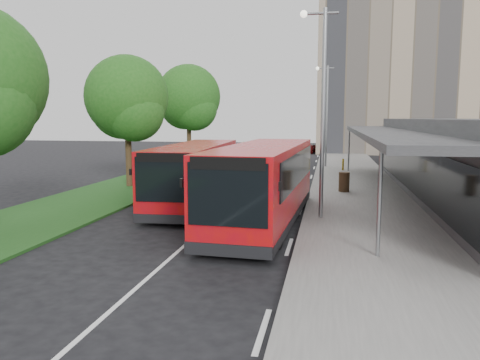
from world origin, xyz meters
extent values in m
plane|color=black|center=(0.00, 0.00, 0.00)|extent=(120.00, 120.00, 0.00)
cube|color=slate|center=(6.00, 20.00, 0.07)|extent=(5.00, 80.00, 0.15)
cube|color=#194616|center=(-7.00, 20.00, 0.05)|extent=(5.00, 80.00, 0.10)
cube|color=silver|center=(0.00, 15.00, 0.01)|extent=(0.12, 70.00, 0.01)
cube|color=silver|center=(3.30, -8.00, 0.01)|extent=(0.12, 2.00, 0.01)
cube|color=silver|center=(3.30, -2.00, 0.01)|extent=(0.12, 2.00, 0.01)
cube|color=silver|center=(3.30, 4.00, 0.01)|extent=(0.12, 2.00, 0.01)
cube|color=silver|center=(3.30, 10.00, 0.01)|extent=(0.12, 2.00, 0.01)
cube|color=silver|center=(3.30, 16.00, 0.01)|extent=(0.12, 2.00, 0.01)
cube|color=silver|center=(3.30, 22.00, 0.01)|extent=(0.12, 2.00, 0.01)
cube|color=silver|center=(3.30, 28.00, 0.01)|extent=(0.12, 2.00, 0.01)
cube|color=silver|center=(3.30, 34.00, 0.01)|extent=(0.12, 2.00, 0.01)
cube|color=silver|center=(3.30, 40.00, 0.01)|extent=(0.12, 2.00, 0.01)
cube|color=silver|center=(3.30, 46.00, 0.01)|extent=(0.12, 2.00, 0.01)
cube|color=tan|center=(14.00, 42.00, 9.00)|extent=(22.00, 12.00, 18.00)
cube|color=#2C2C2F|center=(11.00, 8.00, 2.00)|extent=(5.00, 26.00, 4.00)
cube|color=black|center=(8.48, 8.00, 1.60)|extent=(0.06, 24.00, 2.20)
cube|color=#2C2C2F|center=(7.20, 8.00, 3.30)|extent=(2.80, 26.00, 0.25)
cylinder|color=gray|center=(5.90, -3.00, 1.65)|extent=(0.12, 0.12, 3.30)
cylinder|color=gray|center=(5.90, 19.00, 1.65)|extent=(0.12, 0.12, 3.30)
cylinder|color=#342315|center=(-7.00, 9.00, 1.86)|extent=(0.36, 0.36, 3.73)
sphere|color=#1D5416|center=(-7.00, 9.00, 5.25)|extent=(4.74, 4.74, 4.74)
sphere|color=#1D5416|center=(-6.40, 8.60, 4.41)|extent=(3.39, 3.39, 3.39)
sphere|color=#1D5416|center=(-7.50, 9.50, 4.66)|extent=(3.73, 3.73, 3.73)
cylinder|color=#342315|center=(-7.00, 21.00, 2.06)|extent=(0.36, 0.36, 4.11)
sphere|color=#1D5416|center=(-7.00, 21.00, 5.79)|extent=(5.23, 5.23, 5.23)
sphere|color=#1D5416|center=(-6.40, 20.60, 4.86)|extent=(3.74, 3.74, 3.74)
sphere|color=#1D5416|center=(-7.50, 21.50, 5.14)|extent=(4.11, 4.11, 4.11)
cylinder|color=gray|center=(4.20, 2.00, 4.15)|extent=(0.16, 0.16, 8.00)
cylinder|color=gray|center=(4.00, 2.00, 7.95)|extent=(1.40, 0.10, 0.10)
sphere|color=silver|center=(3.40, 2.00, 7.95)|extent=(0.28, 0.28, 0.28)
cylinder|color=gray|center=(4.20, 22.00, 4.15)|extent=(0.16, 0.16, 8.00)
cylinder|color=gray|center=(4.00, 22.00, 7.95)|extent=(1.40, 0.10, 0.10)
sphere|color=silver|center=(3.40, 22.00, 7.95)|extent=(0.28, 0.28, 0.28)
cube|color=#B21009|center=(2.04, 1.18, 1.69)|extent=(3.07, 10.73, 2.68)
cube|color=black|center=(2.04, 1.18, 0.38)|extent=(3.09, 10.75, 0.30)
cube|color=black|center=(1.77, -4.14, 1.97)|extent=(2.27, 0.17, 1.77)
cube|color=black|center=(2.31, 6.50, 2.12)|extent=(2.22, 0.16, 1.31)
cube|color=black|center=(0.77, 1.55, 2.17)|extent=(0.52, 9.09, 1.21)
cube|color=black|center=(3.34, 1.42, 2.17)|extent=(0.52, 9.09, 1.21)
cube|color=black|center=(1.77, -4.15, 0.40)|extent=(2.53, 0.21, 0.35)
cube|color=black|center=(1.77, -4.15, 2.83)|extent=(2.12, 0.15, 0.35)
cube|color=black|center=(0.37, -3.84, 2.22)|extent=(0.08, 0.08, 0.25)
cube|color=black|center=(3.19, -3.99, 2.22)|extent=(0.08, 0.08, 0.25)
cylinder|color=black|center=(0.80, -2.20, 0.45)|extent=(0.35, 0.92, 0.91)
cylinder|color=black|center=(2.92, -2.30, 0.45)|extent=(0.35, 0.92, 0.91)
cylinder|color=black|center=(1.16, 4.67, 0.45)|extent=(0.35, 0.92, 0.91)
cylinder|color=black|center=(3.28, 4.56, 0.45)|extent=(0.35, 0.92, 0.91)
cube|color=#B21009|center=(-1.65, 4.48, 1.58)|extent=(2.83, 10.00, 2.50)
cube|color=black|center=(-1.65, 4.48, 0.36)|extent=(2.85, 10.02, 0.28)
cube|color=black|center=(-1.42, -0.48, 1.84)|extent=(2.12, 0.15, 1.65)
cube|color=black|center=(-1.89, 9.44, 1.98)|extent=(2.07, 0.15, 1.23)
cube|color=black|center=(-2.86, 4.71, 2.03)|extent=(0.46, 8.47, 1.13)
cube|color=black|center=(-0.47, 4.82, 2.03)|extent=(0.46, 8.47, 1.13)
cube|color=black|center=(-1.41, -0.49, 0.38)|extent=(2.36, 0.19, 0.33)
cube|color=black|center=(-1.41, -0.49, 2.64)|extent=(1.98, 0.14, 0.33)
cube|color=black|center=(-2.74, -0.33, 2.07)|extent=(0.08, 0.08, 0.24)
cube|color=black|center=(-0.11, -0.21, 2.07)|extent=(0.08, 0.08, 0.24)
cylinder|color=black|center=(-2.49, 1.23, 0.42)|extent=(0.32, 0.86, 0.85)
cylinder|color=black|center=(-0.51, 1.33, 0.42)|extent=(0.32, 0.86, 0.85)
cylinder|color=black|center=(-2.80, 7.64, 0.42)|extent=(0.32, 0.86, 0.85)
cylinder|color=black|center=(-0.82, 7.73, 0.42)|extent=(0.32, 0.86, 0.85)
cylinder|color=#3C2918|center=(5.30, 8.86, 0.66)|extent=(0.74, 0.74, 1.03)
cylinder|color=#E9AD0C|center=(5.52, 19.26, 0.58)|extent=(0.16, 0.16, 0.86)
imported|color=#570C0D|center=(2.30, 37.76, 0.52)|extent=(2.00, 3.29, 1.05)
imported|color=navy|center=(-1.79, 45.34, 0.61)|extent=(2.38, 3.91, 1.22)
camera|label=1|loc=(4.47, -16.45, 4.07)|focal=35.00mm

